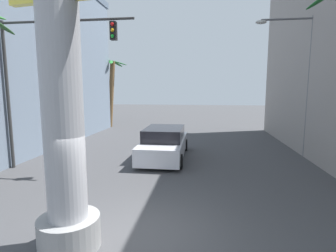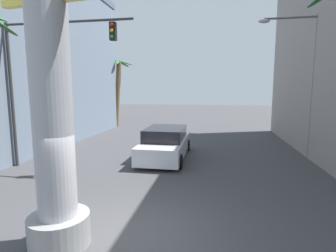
{
  "view_description": "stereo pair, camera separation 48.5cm",
  "coord_description": "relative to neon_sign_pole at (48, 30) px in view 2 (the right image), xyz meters",
  "views": [
    {
      "loc": [
        1.55,
        -5.69,
        3.45
      ],
      "look_at": [
        0.0,
        5.8,
        1.85
      ],
      "focal_mm": 28.0,
      "sensor_mm": 36.0,
      "label": 1
    },
    {
      "loc": [
        2.03,
        -5.61,
        3.45
      ],
      "look_at": [
        0.0,
        5.8,
        1.85
      ],
      "focal_mm": 28.0,
      "sensor_mm": 36.0,
      "label": 2
    }
  ],
  "objects": [
    {
      "name": "palm_tree_far_left",
      "position": [
        -5.63,
        18.54,
        -1.0
      ],
      "size": [
        2.77,
        2.81,
        6.24
      ],
      "color": "brown",
      "rests_on": "ground"
    },
    {
      "name": "ground_plane",
      "position": [
        1.31,
        10.65,
        -4.64
      ],
      "size": [
        89.76,
        89.76,
        0.0
      ],
      "primitive_type": "plane",
      "color": "#424244"
    },
    {
      "name": "neon_sign_pole",
      "position": [
        0.0,
        0.0,
        0.0
      ],
      "size": [
        2.94,
        1.33,
        10.5
      ],
      "color": "#9E9EA3",
      "rests_on": "ground"
    },
    {
      "name": "street_lamp",
      "position": [
        7.67,
        9.14,
        -0.32
      ],
      "size": [
        2.85,
        0.28,
        7.06
      ],
      "color": "#59595E",
      "rests_on": "ground"
    },
    {
      "name": "traffic_light_mast",
      "position": [
        -3.79,
        5.29,
        -0.18
      ],
      "size": [
        5.73,
        0.32,
        6.3
      ],
      "color": "#333333",
      "rests_on": "ground"
    },
    {
      "name": "car_lead",
      "position": [
        0.92,
        7.91,
        -3.9
      ],
      "size": [
        2.14,
        5.0,
        1.56
      ],
      "color": "black",
      "rests_on": "ground"
    }
  ]
}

